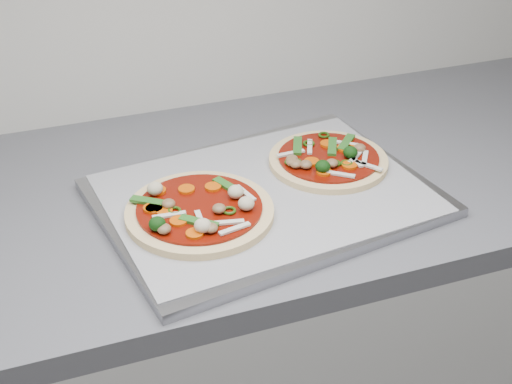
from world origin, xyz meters
name	(u,v)px	position (x,y,z in m)	size (l,w,h in m)	color
base_cabinet	(446,328)	(0.00, 1.30, 0.43)	(3.60, 0.60, 0.86)	silver
countertop	(481,145)	(0.00, 1.30, 0.88)	(3.60, 0.60, 0.04)	#58585F
baking_tray	(265,198)	(-0.45, 1.23, 0.91)	(0.49, 0.36, 0.02)	#95949A
parchment	(265,193)	(-0.45, 1.23, 0.92)	(0.47, 0.34, 0.00)	#A0A0A5
pizza_left	(199,211)	(-0.56, 1.20, 0.93)	(0.25, 0.25, 0.04)	#F1CA88
pizza_right	(328,159)	(-0.32, 1.27, 0.93)	(0.26, 0.26, 0.03)	#F1CA88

